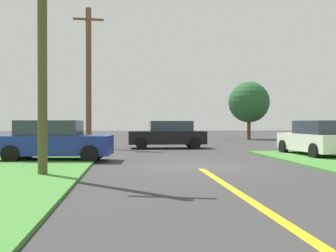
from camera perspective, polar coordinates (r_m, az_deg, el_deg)
ground_plane at (r=14.52m, az=3.98°, el=-5.59°), size 120.00×120.00×0.00m
lane_stripe_center at (r=6.85m, az=15.29°, el=-12.50°), size 0.20×14.00×0.01m
car_on_crossroad at (r=19.54m, az=20.06°, el=-1.68°), size 2.12×4.48×1.62m
parked_car_near_building at (r=16.75m, az=-15.62°, el=-2.03°), size 4.50×2.22×1.62m
car_approaching_junction at (r=24.20m, az=-0.03°, el=-1.22°), size 4.54×2.10×1.62m
utility_pole_near at (r=12.31m, az=-17.17°, el=12.00°), size 1.77×0.58×7.71m
utility_pole_mid at (r=25.08m, az=-11.04°, el=6.80°), size 1.80×0.34×8.39m
oak_tree_left at (r=37.87m, az=11.25°, el=3.30°), size 3.73×3.73×5.25m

